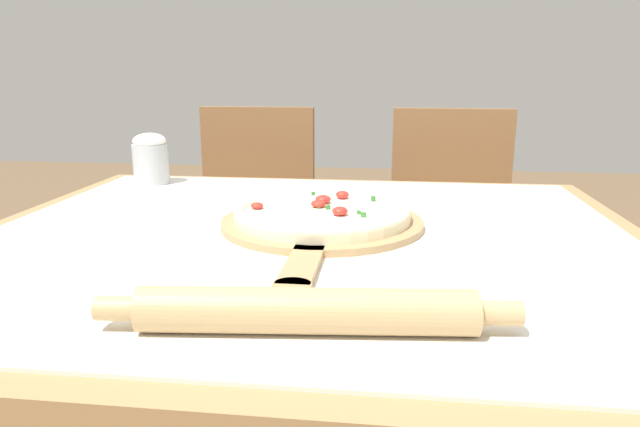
# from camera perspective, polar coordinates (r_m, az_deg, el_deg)

# --- Properties ---
(dining_table) EXTENTS (1.16, 1.03, 0.73)m
(dining_table) POSITION_cam_1_polar(r_m,az_deg,el_deg) (0.99, -1.47, -8.05)
(dining_table) COLOR #A87F51
(dining_table) RESTS_ON ground_plane
(towel_cloth) EXTENTS (1.08, 0.95, 0.00)m
(towel_cloth) POSITION_cam_1_polar(r_m,az_deg,el_deg) (0.96, -1.51, -2.14)
(towel_cloth) COLOR silver
(towel_cloth) RESTS_ON dining_table
(pizza_peel) EXTENTS (0.35, 0.52, 0.01)m
(pizza_peel) POSITION_cam_1_polar(r_m,az_deg,el_deg) (0.98, 0.08, -1.19)
(pizza_peel) COLOR tan
(pizza_peel) RESTS_ON towel_cloth
(pizza) EXTENTS (0.31, 0.31, 0.03)m
(pizza) POSITION_cam_1_polar(r_m,az_deg,el_deg) (1.00, 0.21, 0.14)
(pizza) COLOR beige
(pizza) RESTS_ON pizza_peel
(rolling_pin) EXTENTS (0.44, 0.08, 0.05)m
(rolling_pin) POSITION_cam_1_polar(r_m,az_deg,el_deg) (0.60, -1.34, -9.71)
(rolling_pin) COLOR tan
(rolling_pin) RESTS_ON towel_cloth
(chair_left) EXTENTS (0.40, 0.40, 0.88)m
(chair_left) POSITION_cam_1_polar(r_m,az_deg,el_deg) (1.90, -6.68, -0.98)
(chair_left) COLOR brown
(chair_left) RESTS_ON ground_plane
(chair_right) EXTENTS (0.42, 0.42, 0.88)m
(chair_right) POSITION_cam_1_polar(r_m,az_deg,el_deg) (1.85, 12.80, -1.59)
(chair_right) COLOR brown
(chair_right) RESTS_ON ground_plane
(flour_cup) EXTENTS (0.08, 0.08, 0.12)m
(flour_cup) POSITION_cam_1_polar(r_m,az_deg,el_deg) (1.42, -16.58, 5.32)
(flour_cup) COLOR #B2B7BC
(flour_cup) RESTS_ON towel_cloth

